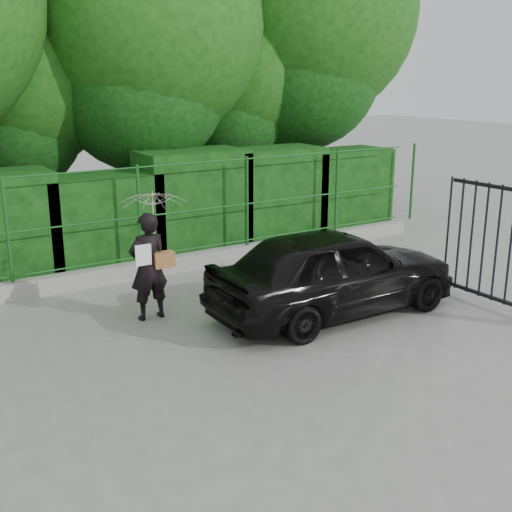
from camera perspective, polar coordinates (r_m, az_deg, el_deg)
ground at (r=8.24m, az=-0.38°, el=-10.39°), size 80.00×80.00×0.00m
kerb at (r=11.98m, az=-11.85°, el=-1.47°), size 14.00×0.25×0.30m
fence at (r=11.80m, az=-11.14°, el=3.57°), size 14.13×0.06×1.80m
hedge at (r=12.69m, az=-13.66°, el=3.38°), size 14.20×1.20×2.17m
trees at (r=14.93m, az=-13.23°, el=19.17°), size 17.10×6.15×8.08m
woman at (r=9.81m, az=-9.18°, el=1.85°), size 1.00×1.02×1.97m
car at (r=10.06m, az=6.94°, el=-1.31°), size 4.11×1.68×1.40m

